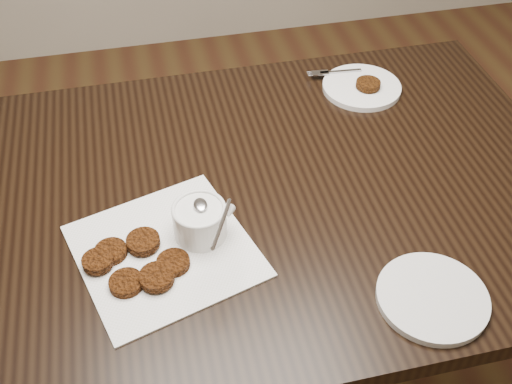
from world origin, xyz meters
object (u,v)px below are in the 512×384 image
napkin (165,251)px  sauce_ramekin (199,208)px  plate_empty (432,298)px  table (243,300)px  plate_with_patty (362,85)px

napkin → sauce_ramekin: 0.10m
napkin → plate_empty: bearing=-26.0°
sauce_ramekin → plate_empty: bearing=-33.3°
table → plate_with_patty: plate_with_patty is taller
table → napkin: size_ratio=4.65×
sauce_ramekin → table: bearing=46.6°
plate_empty → sauce_ramekin: bearing=146.7°
sauce_ramekin → plate_empty: 0.44m
sauce_ramekin → plate_with_patty: 0.61m
table → plate_with_patty: bearing=38.1°
sauce_ramekin → plate_empty: sauce_ramekin is taller
napkin → sauce_ramekin: (0.07, 0.03, 0.07)m
table → napkin: (-0.17, -0.13, 0.38)m
plate_with_patty → plate_empty: plate_with_patty is taller
napkin → sauce_ramekin: bearing=19.9°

